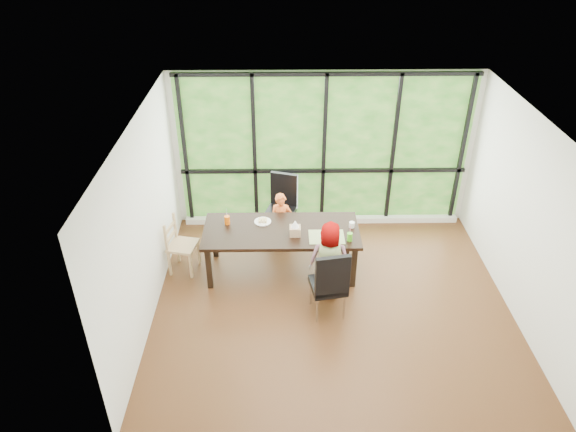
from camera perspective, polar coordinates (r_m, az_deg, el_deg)
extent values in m
plane|color=black|center=(7.69, 4.73, -9.26)|extent=(5.00, 5.00, 0.00)
plane|color=silver|center=(8.86, 3.88, 7.10)|extent=(5.00, 0.00, 5.00)
cube|color=#1C4914|center=(8.84, 3.89, 7.05)|extent=(4.80, 0.02, 2.65)
cube|color=silver|center=(9.39, 3.64, -0.38)|extent=(4.80, 0.12, 0.10)
cube|color=black|center=(8.03, -0.72, -3.72)|extent=(2.37, 1.11, 0.75)
cube|color=black|center=(8.77, -0.77, 0.94)|extent=(0.57, 0.57, 1.08)
cube|color=black|center=(7.19, 4.37, -7.04)|extent=(0.53, 0.53, 1.08)
cube|color=tan|center=(8.16, -11.32, -3.15)|extent=(0.48, 0.49, 0.90)
imported|color=#DA5C24|center=(8.45, -0.74, -0.68)|extent=(0.37, 0.25, 1.01)
imported|color=slate|center=(7.48, 4.54, -4.77)|extent=(0.60, 0.41, 1.19)
cube|color=tan|center=(7.67, 4.20, -2.27)|extent=(0.51, 0.38, 0.01)
cylinder|color=white|center=(8.00, -2.76, -0.61)|extent=(0.26, 0.26, 0.02)
cylinder|color=white|center=(7.68, 4.27, -2.18)|extent=(0.21, 0.21, 0.01)
cylinder|color=orange|center=(7.97, -6.60, -0.43)|extent=(0.08, 0.08, 0.13)
cylinder|color=#4AAF20|center=(7.60, 6.69, -2.26)|extent=(0.08, 0.08, 0.13)
cylinder|color=white|center=(7.91, 6.92, -0.94)|extent=(0.08, 0.08, 0.08)
cube|color=tan|center=(7.67, 0.77, -1.62)|extent=(0.16, 0.16, 0.14)
cylinder|color=white|center=(7.92, -6.65, 0.22)|extent=(0.01, 0.04, 0.20)
cylinder|color=pink|center=(7.54, 6.74, -1.61)|extent=(0.01, 0.04, 0.20)
cone|color=white|center=(7.60, 0.78, -0.84)|extent=(0.12, 0.12, 0.11)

